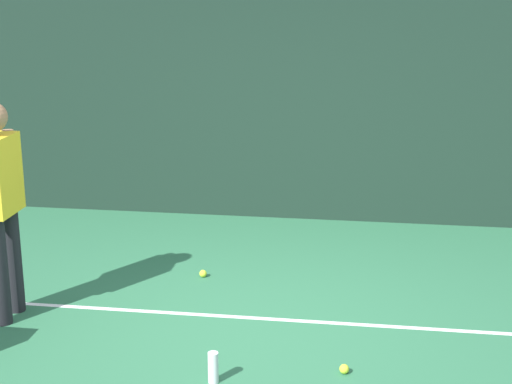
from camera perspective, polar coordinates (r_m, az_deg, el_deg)
ground_plane at (r=5.93m, az=-0.57°, el=-10.39°), size 12.00×12.00×0.00m
back_fence at (r=8.43m, az=2.60°, el=6.12°), size 10.00×0.10×2.44m
court_line at (r=6.20m, az=-0.13°, el=-9.16°), size 9.00×0.05×0.00m
tennis_player at (r=6.21m, az=-18.16°, el=-0.45°), size 0.22×0.53×1.70m
tennis_ball_near_player at (r=5.43m, az=6.45°, el=-12.69°), size 0.07×0.07×0.07m
tennis_ball_by_fence at (r=7.00m, az=-3.88°, el=-5.95°), size 0.07×0.07×0.07m
water_bottle at (r=5.27m, az=-3.14°, el=-12.65°), size 0.07×0.07×0.21m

